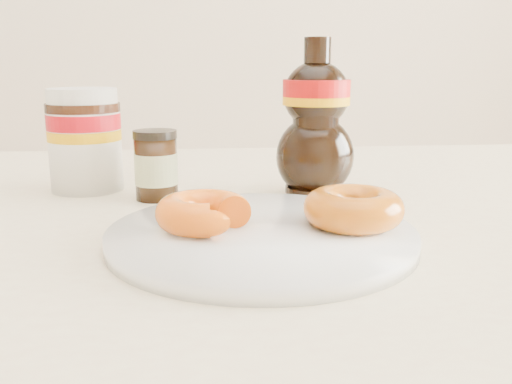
{
  "coord_description": "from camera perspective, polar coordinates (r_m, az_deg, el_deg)",
  "views": [
    {
      "loc": [
        0.02,
        -0.49,
        0.91
      ],
      "look_at": [
        0.07,
        0.04,
        0.79
      ],
      "focal_mm": 40.0,
      "sensor_mm": 36.0,
      "label": 1
    }
  ],
  "objects": [
    {
      "name": "dining_table",
      "position": [
        0.64,
        -7.07,
        -9.39
      ],
      "size": [
        1.4,
        0.9,
        0.75
      ],
      "color": "#F7E9BC",
      "rests_on": "ground"
    },
    {
      "name": "dark_jar",
      "position": [
        0.67,
        -9.97,
        2.6
      ],
      "size": [
        0.05,
        0.05,
        0.08
      ],
      "rotation": [
        0.0,
        0.0,
        0.2
      ],
      "color": "black",
      "rests_on": "dining_table"
    },
    {
      "name": "donut_bitten",
      "position": [
        0.5,
        -5.28,
        -2.03
      ],
      "size": [
        0.08,
        0.08,
        0.03
      ],
      "primitive_type": "torus",
      "rotation": [
        0.0,
        0.0,
        -0.01
      ],
      "color": "#CA480B",
      "rests_on": "plate"
    },
    {
      "name": "syrup_bottle",
      "position": [
        0.69,
        6.0,
        7.48
      ],
      "size": [
        0.11,
        0.1,
        0.18
      ],
      "primitive_type": null,
      "rotation": [
        0.0,
        0.0,
        -0.26
      ],
      "color": "black",
      "rests_on": "dining_table"
    },
    {
      "name": "plate",
      "position": [
        0.5,
        0.54,
        -4.35
      ],
      "size": [
        0.27,
        0.27,
        0.01
      ],
      "color": "white",
      "rests_on": "dining_table"
    },
    {
      "name": "nutella_jar",
      "position": [
        0.73,
        -16.76,
        5.41
      ],
      "size": [
        0.09,
        0.09,
        0.13
      ],
      "rotation": [
        0.0,
        0.0,
        -0.01
      ],
      "color": "white",
      "rests_on": "dining_table"
    },
    {
      "name": "donut_whole",
      "position": [
        0.52,
        9.71,
        -1.6
      ],
      "size": [
        0.11,
        0.11,
        0.03
      ],
      "primitive_type": "torus",
      "rotation": [
        0.0,
        0.0,
        -0.31
      ],
      "color": "#AE5C0B",
      "rests_on": "plate"
    }
  ]
}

